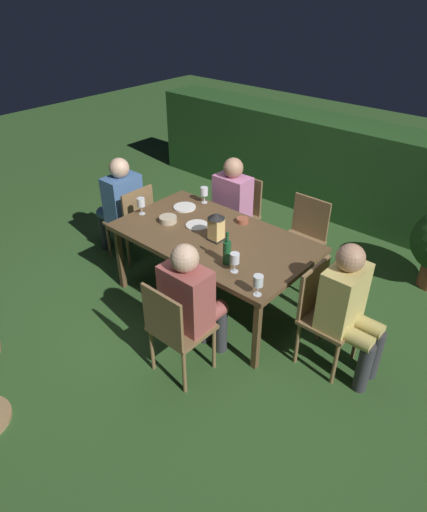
# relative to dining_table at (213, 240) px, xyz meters

# --- Properties ---
(ground_plane) EXTENTS (16.00, 16.00, 0.00)m
(ground_plane) POSITION_rel_dining_table_xyz_m (0.00, 0.00, -0.68)
(ground_plane) COLOR #2D5123
(dining_table) EXTENTS (1.82, 1.04, 0.73)m
(dining_table) POSITION_rel_dining_table_xyz_m (0.00, 0.00, 0.00)
(dining_table) COLOR brown
(dining_table) RESTS_ON ground
(chair_side_right_a) EXTENTS (0.42, 0.40, 0.87)m
(chair_side_right_a) POSITION_rel_dining_table_xyz_m (-0.41, 0.91, -0.20)
(chair_side_right_a) COLOR brown
(chair_side_right_a) RESTS_ON ground
(person_in_pink) EXTENTS (0.38, 0.47, 1.15)m
(person_in_pink) POSITION_rel_dining_table_xyz_m (-0.41, 0.71, -0.05)
(person_in_pink) COLOR #C675A3
(person_in_pink) RESTS_ON ground
(chair_side_left_b) EXTENTS (0.42, 0.40, 0.87)m
(chair_side_left_b) POSITION_rel_dining_table_xyz_m (0.41, -0.91, -0.20)
(chair_side_left_b) COLOR brown
(chair_side_left_b) RESTS_ON ground
(person_in_rust) EXTENTS (0.38, 0.47, 1.15)m
(person_in_rust) POSITION_rel_dining_table_xyz_m (0.41, -0.71, -0.05)
(person_in_rust) COLOR #9E4C47
(person_in_rust) RESTS_ON ground
(chair_side_right_b) EXTENTS (0.42, 0.40, 0.87)m
(chair_side_right_b) POSITION_rel_dining_table_xyz_m (0.41, 0.91, -0.20)
(chair_side_right_b) COLOR brown
(chair_side_right_b) RESTS_ON ground
(chair_head_far) EXTENTS (0.40, 0.42, 0.87)m
(chair_head_far) POSITION_rel_dining_table_xyz_m (1.16, 0.00, -0.20)
(chair_head_far) COLOR brown
(chair_head_far) RESTS_ON ground
(person_in_mustard) EXTENTS (0.48, 0.38, 1.15)m
(person_in_mustard) POSITION_rel_dining_table_xyz_m (1.36, 0.00, -0.05)
(person_in_mustard) COLOR tan
(person_in_mustard) RESTS_ON ground
(chair_head_near) EXTENTS (0.40, 0.42, 0.87)m
(chair_head_near) POSITION_rel_dining_table_xyz_m (-1.16, 0.00, -0.20)
(chair_head_near) COLOR brown
(chair_head_near) RESTS_ON ground
(person_in_blue) EXTENTS (0.48, 0.38, 1.15)m
(person_in_blue) POSITION_rel_dining_table_xyz_m (-1.36, 0.00, -0.05)
(person_in_blue) COLOR #426699
(person_in_blue) RESTS_ON ground
(lantern_centerpiece) EXTENTS (0.15, 0.15, 0.27)m
(lantern_centerpiece) POSITION_rel_dining_table_xyz_m (0.07, -0.04, 0.20)
(lantern_centerpiece) COLOR black
(lantern_centerpiece) RESTS_ON dining_table
(green_bottle_on_table) EXTENTS (0.07, 0.07, 0.29)m
(green_bottle_on_table) POSITION_rel_dining_table_xyz_m (0.38, -0.27, 0.16)
(green_bottle_on_table) COLOR #195128
(green_bottle_on_table) RESTS_ON dining_table
(wine_glass_a) EXTENTS (0.08, 0.08, 0.17)m
(wine_glass_a) POSITION_rel_dining_table_xyz_m (0.82, -0.44, 0.17)
(wine_glass_a) COLOR silver
(wine_glass_a) RESTS_ON dining_table
(wine_glass_b) EXTENTS (0.08, 0.08, 0.17)m
(wine_glass_b) POSITION_rel_dining_table_xyz_m (-0.52, 0.45, 0.17)
(wine_glass_b) COLOR silver
(wine_glass_b) RESTS_ON dining_table
(wine_glass_c) EXTENTS (0.08, 0.08, 0.17)m
(wine_glass_c) POSITION_rel_dining_table_xyz_m (-0.81, -0.14, 0.17)
(wine_glass_c) COLOR silver
(wine_glass_c) RESTS_ON dining_table
(wine_glass_d) EXTENTS (0.08, 0.08, 0.17)m
(wine_glass_d) POSITION_rel_dining_table_xyz_m (0.50, -0.32, 0.17)
(wine_glass_d) COLOR silver
(wine_glass_d) RESTS_ON dining_table
(plate_a) EXTENTS (0.21, 0.21, 0.01)m
(plate_a) POSITION_rel_dining_table_xyz_m (-0.24, 0.03, 0.06)
(plate_a) COLOR silver
(plate_a) RESTS_ON dining_table
(plate_b) EXTENTS (0.23, 0.23, 0.01)m
(plate_b) POSITION_rel_dining_table_xyz_m (-0.59, 0.23, 0.06)
(plate_b) COLOR white
(plate_b) RESTS_ON dining_table
(bowl_olives) EXTENTS (0.12, 0.12, 0.04)m
(bowl_olives) POSITION_rel_dining_table_xyz_m (0.04, 0.37, 0.07)
(bowl_olives) COLOR #9E5138
(bowl_olives) RESTS_ON dining_table
(bowl_bread) EXTENTS (0.17, 0.17, 0.05)m
(bowl_bread) POSITION_rel_dining_table_xyz_m (-0.50, -0.09, 0.08)
(bowl_bread) COLOR #BCAD8E
(bowl_bread) RESTS_ON dining_table
(hedge_backdrop) EXTENTS (5.84, 0.64, 1.20)m
(hedge_backdrop) POSITION_rel_dining_table_xyz_m (0.00, 2.54, -0.08)
(hedge_backdrop) COLOR #234C1E
(hedge_backdrop) RESTS_ON ground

